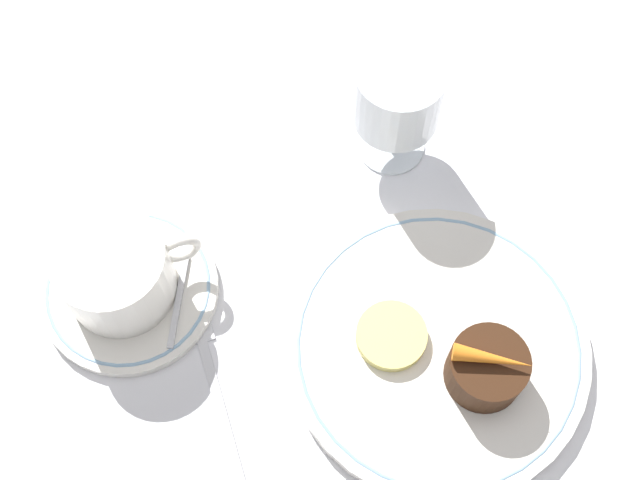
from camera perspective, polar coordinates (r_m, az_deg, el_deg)
ground_plane at (r=0.73m, az=5.09°, el=-6.38°), size 3.00×3.00×0.00m
dinner_plate at (r=0.72m, az=7.55°, el=-6.89°), size 0.24×0.24×0.01m
saucer at (r=0.75m, az=-12.12°, el=-3.09°), size 0.15×0.15×0.01m
coffee_cup at (r=0.71m, az=-12.97°, el=-1.97°), size 0.12×0.09×0.06m
spoon at (r=0.74m, az=-8.75°, el=-2.18°), size 0.05×0.10×0.00m
wine_glass at (r=0.73m, az=4.99°, el=8.99°), size 0.07×0.07×0.11m
fork at (r=0.72m, az=-7.11°, el=-8.07°), size 0.02×0.19×0.01m
dessert_cake at (r=0.69m, az=10.61°, el=-8.09°), size 0.06×0.06×0.04m
carrot_garnish at (r=0.67m, az=11.00°, el=-7.47°), size 0.06×0.04×0.01m
pineapple_slice at (r=0.71m, az=4.61°, el=-6.16°), size 0.06×0.06×0.01m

